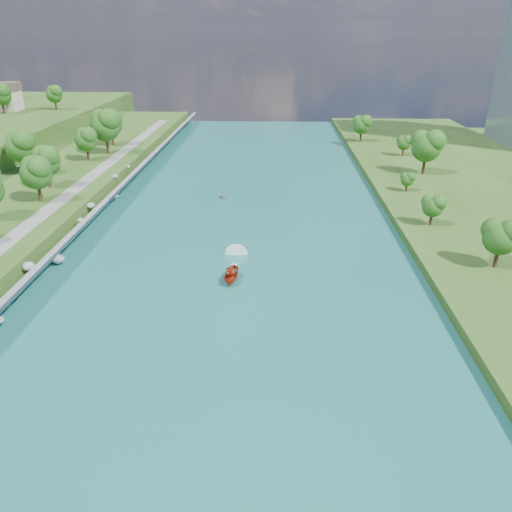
{
  "coord_description": "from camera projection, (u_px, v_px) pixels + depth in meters",
  "views": [
    {
      "loc": [
        6.42,
        -54.98,
        31.52
      ],
      "look_at": [
        3.85,
        9.31,
        2.5
      ],
      "focal_mm": 35.0,
      "sensor_mm": 36.0,
      "label": 1
    }
  ],
  "objects": [
    {
      "name": "riverside_path",
      "position": [
        36.0,
        220.0,
        81.21
      ],
      "size": [
        3.0,
        200.0,
        0.1
      ],
      "primitive_type": "cube",
      "color": "gray",
      "rests_on": "berm_west"
    },
    {
      "name": "motorboat",
      "position": [
        232.0,
        272.0,
        69.61
      ],
      "size": [
        3.6,
        19.12,
        2.22
      ],
      "rotation": [
        0.0,
        0.0,
        3.02
      ],
      "color": "#A8270D",
      "rests_on": "river_water"
    },
    {
      "name": "raft",
      "position": [
        223.0,
        196.0,
        102.84
      ],
      "size": [
        2.79,
        3.06,
        1.56
      ],
      "rotation": [
        0.0,
        0.0,
        0.52
      ],
      "color": "#919499",
      "rests_on": "river_water"
    },
    {
      "name": "riprap_bank",
      "position": [
        76.0,
        232.0,
        80.92
      ],
      "size": [
        4.44,
        236.0,
        4.25
      ],
      "color": "slate",
      "rests_on": "ground"
    },
    {
      "name": "ground",
      "position": [
        223.0,
        304.0,
        63.27
      ],
      "size": [
        260.0,
        260.0,
        0.0
      ],
      "primitive_type": "plane",
      "color": "#2D5119",
      "rests_on": "ground"
    },
    {
      "name": "river_water",
      "position": [
        235.0,
        242.0,
        81.47
      ],
      "size": [
        55.0,
        240.0,
        0.1
      ],
      "primitive_type": "cube",
      "color": "#18595B",
      "rests_on": "ground"
    },
    {
      "name": "trees_east",
      "position": [
        449.0,
        183.0,
        91.69
      ],
      "size": [
        17.91,
        143.16,
        11.87
      ],
      "color": "#254B14",
      "rests_on": "berm_east"
    }
  ]
}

